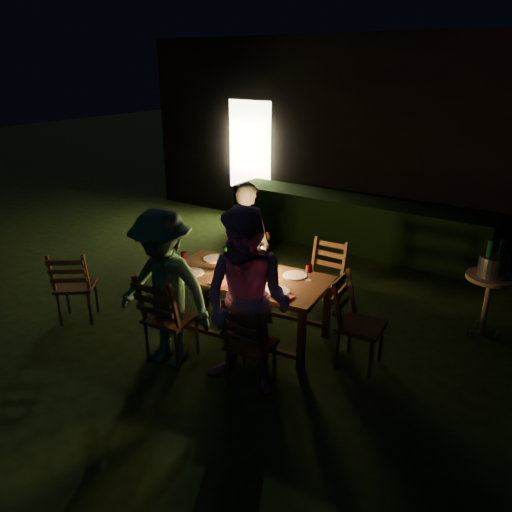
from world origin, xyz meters
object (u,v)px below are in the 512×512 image
Objects in this scene: chair_near_right at (250,358)px; person_opp_right at (247,303)px; chair_end at (358,339)px; chair_far_right at (321,294)px; chair_spare at (77,298)px; person_opp_left at (164,289)px; bottle_table at (227,259)px; person_house_side at (247,242)px; chair_far_left at (246,279)px; chair_near_left at (171,332)px; ice_bucket at (493,266)px; side_table at (490,283)px; bottle_bucket_a at (488,262)px; dining_table at (247,281)px; bottle_bucket_b at (500,262)px; lantern at (254,261)px.

chair_near_right is 0.52× the size of person_opp_right.
chair_far_right is at bearing -136.65° from chair_end.
chair_spare is 0.59× the size of person_opp_left.
chair_far_right is at bearing 50.29° from bottle_table.
person_house_side is 0.87× the size of person_opp_right.
chair_spare is at bearing 50.62° from chair_far_left.
ice_bucket is (2.48, 2.30, 0.50)m from chair_near_left.
person_opp_right is 2.48× the size of side_table.
chair_far_right is 1.81m from bottle_bucket_a.
bottle_bucket_a is (0.84, 1.31, 0.56)m from chair_end.
person_opp_right is at bearing 118.76° from person_house_side.
bottle_bucket_a reaches higher than chair_far_left.
dining_table is at bearing 6.47° from bottle_table.
bottle_table is at bearing 132.86° from chair_near_right.
chair_far_right is 3.11× the size of ice_bucket.
person_house_side is 4.67× the size of bottle_bucket_b.
chair_near_left is 3.31× the size of ice_bucket.
chair_near_left is at bearing 96.71° from chair_far_left.
lantern reaches higher than chair_far_right.
chair_end is at bearing -20.09° from chair_spare.
chair_near_left is 1.54m from chair_far_left.
bottle_bucket_b is (2.70, 0.81, 0.58)m from chair_far_left.
bottle_bucket_b reaches higher than chair_near_left.
bottle_table is at bearing -147.33° from side_table.
chair_near_left is at bearing -137.06° from side_table.
lantern is 2.53m from side_table.
person_opp_left is at bearing -176.19° from chair_near_right.
chair_near_right is 0.59m from person_opp_right.
chair_far_left is 1.06m from lantern.
person_opp_left is at bearing -136.29° from bottle_bucket_a.
ice_bucket is at bearing -7.22° from chair_spare.
chair_far_left is 2.76m from bottle_bucket_a.
chair_near_left is at bearing 90.00° from person_house_side.
lantern is at bearing 131.51° from chair_far_left.
bottle_bucket_a is (-0.05, -0.04, 0.24)m from side_table.
person_opp_left is at bearing 96.71° from chair_far_left.
chair_near_right is 1.78m from chair_far_left.
person_opp_right reaches higher than chair_spare.
chair_spare is 2.42m from person_opp_right.
person_opp_right is 1.08m from bottle_table.
ice_bucket is 0.08m from bottle_bucket_b.
chair_end is 3.18m from chair_spare.
bottle_bucket_a is (1.53, 2.21, -0.01)m from person_opp_right.
bottle_bucket_a is at bearing -160.90° from chair_far_right.
chair_near_left reaches higher than ice_bucket.
chair_end is 1.93m from person_house_side.
chair_spare is 1.84m from bottle_table.
ice_bucket is (2.66, 0.72, 0.05)m from person_house_side.
bottle_bucket_a is at bearing 48.93° from person_opp_right.
chair_near_right is at bearing -59.66° from dining_table.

